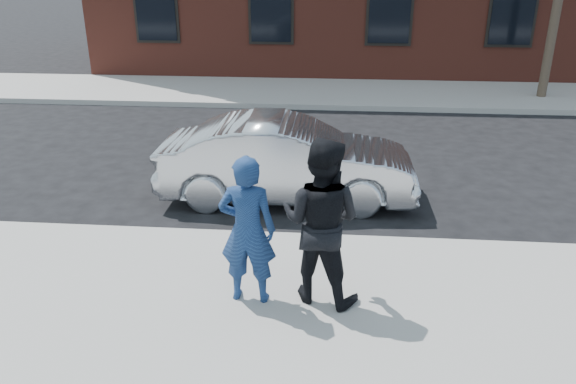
{
  "coord_description": "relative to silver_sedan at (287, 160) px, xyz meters",
  "views": [
    {
      "loc": [
        -1.53,
        -5.86,
        3.98
      ],
      "look_at": [
        -2.07,
        0.4,
        1.32
      ],
      "focal_mm": 35.0,
      "sensor_mm": 36.0,
      "label": 1
    }
  ],
  "objects": [
    {
      "name": "ground",
      "position": [
        2.32,
        -3.2,
        -0.72
      ],
      "size": [
        100.0,
        100.0,
        0.0
      ],
      "primitive_type": "plane",
      "color": "black",
      "rests_on": "ground"
    },
    {
      "name": "silver_sedan",
      "position": [
        0.0,
        0.0,
        0.0
      ],
      "size": [
        4.4,
        1.58,
        1.44
      ],
      "primitive_type": "imported",
      "rotation": [
        0.0,
        0.0,
        1.58
      ],
      "color": "#B7BABF",
      "rests_on": "ground"
    },
    {
      "name": "near_curb",
      "position": [
        2.32,
        -1.65,
        -0.65
      ],
      "size": [
        50.0,
        0.1,
        0.15
      ],
      "primitive_type": "cube",
      "color": "#999691",
      "rests_on": "ground"
    },
    {
      "name": "far_curb",
      "position": [
        2.32,
        6.25,
        -0.65
      ],
      "size": [
        50.0,
        0.1,
        0.15
      ],
      "primitive_type": "cube",
      "color": "#999691",
      "rests_on": "ground"
    },
    {
      "name": "far_sidewalk",
      "position": [
        2.32,
        8.05,
        -0.65
      ],
      "size": [
        50.0,
        3.5,
        0.15
      ],
      "primitive_type": "cube",
      "color": "#9A9792",
      "rests_on": "ground"
    },
    {
      "name": "man_peacoat",
      "position": [
        0.67,
        -3.25,
        0.43
      ],
      "size": [
        1.17,
        1.03,
        2.01
      ],
      "rotation": [
        0.0,
        0.0,
        2.82
      ],
      "color": "black",
      "rests_on": "near_sidewalk"
    },
    {
      "name": "near_sidewalk",
      "position": [
        2.32,
        -3.45,
        -0.65
      ],
      "size": [
        50.0,
        3.5,
        0.15
      ],
      "primitive_type": "cube",
      "color": "#9A9792",
      "rests_on": "ground"
    },
    {
      "name": "man_hoodie",
      "position": [
        -0.17,
        -3.36,
        0.34
      ],
      "size": [
        0.68,
        0.52,
        1.82
      ],
      "rotation": [
        0.0,
        0.0,
        3.11
      ],
      "color": "navy",
      "rests_on": "near_sidewalk"
    }
  ]
}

